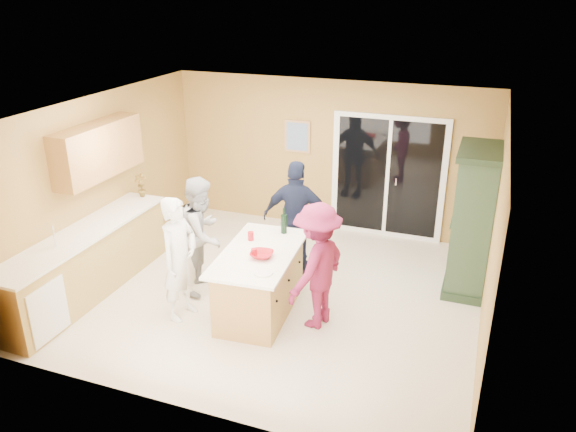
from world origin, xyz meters
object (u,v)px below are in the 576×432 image
(woman_white, at_px, (180,259))
(woman_magenta, at_px, (317,266))
(woman_navy, at_px, (297,218))
(green_hutch, at_px, (473,222))
(woman_grey, at_px, (202,234))
(kitchen_island, at_px, (260,284))

(woman_white, relative_size, woman_magenta, 1.01)
(woman_white, distance_m, woman_navy, 1.93)
(green_hutch, bearing_deg, woman_grey, -159.46)
(green_hutch, distance_m, woman_magenta, 2.39)
(woman_white, height_order, woman_grey, woman_grey)
(woman_navy, bearing_deg, green_hutch, -175.83)
(green_hutch, bearing_deg, kitchen_island, -146.61)
(woman_navy, height_order, woman_magenta, woman_navy)
(green_hutch, distance_m, woman_navy, 2.46)
(woman_grey, bearing_deg, green_hutch, -74.16)
(woman_grey, bearing_deg, woman_magenta, -105.49)
(woman_white, height_order, woman_navy, woman_navy)
(woman_grey, xyz_separation_m, woman_navy, (1.08, 0.89, 0.04))
(green_hutch, height_order, woman_magenta, green_hutch)
(woman_white, xyz_separation_m, woman_navy, (0.99, 1.65, 0.04))
(woman_navy, bearing_deg, woman_grey, 34.09)
(woman_white, bearing_deg, green_hutch, -49.91)
(woman_magenta, bearing_deg, kitchen_island, -75.06)
(kitchen_island, xyz_separation_m, woman_white, (-0.92, -0.42, 0.41))
(kitchen_island, height_order, green_hutch, green_hutch)
(kitchen_island, relative_size, woman_white, 1.06)
(green_hutch, distance_m, woman_white, 4.00)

